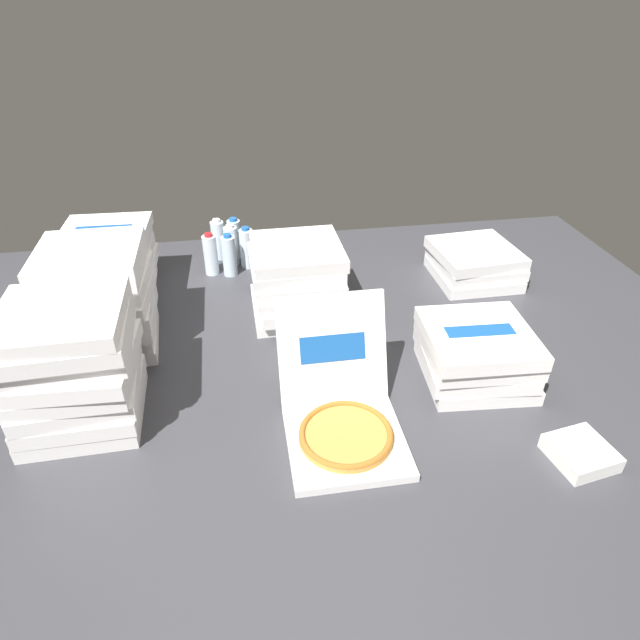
{
  "coord_description": "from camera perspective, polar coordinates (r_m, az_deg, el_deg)",
  "views": [
    {
      "loc": [
        -0.27,
        -1.56,
        1.24
      ],
      "look_at": [
        0.0,
        0.1,
        0.14
      ],
      "focal_mm": 30.62,
      "sensor_mm": 36.0,
      "label": 1
    }
  ],
  "objects": [
    {
      "name": "pizza_stack_center_far",
      "position": [
        2.57,
        -21.14,
        5.76
      ],
      "size": [
        0.39,
        0.38,
        0.31
      ],
      "color": "white",
      "rests_on": "ground_plane"
    },
    {
      "name": "pizza_stack_center_near",
      "position": [
        1.98,
        15.98,
        -3.39
      ],
      "size": [
        0.4,
        0.4,
        0.21
      ],
      "color": "white",
      "rests_on": "ground_plane"
    },
    {
      "name": "pizza_stack_right_mid",
      "position": [
        1.84,
        -24.3,
        -4.43
      ],
      "size": [
        0.38,
        0.39,
        0.41
      ],
      "color": "white",
      "rests_on": "ground_plane"
    },
    {
      "name": "water_bottle_2",
      "position": [
        2.67,
        -7.66,
        7.45
      ],
      "size": [
        0.07,
        0.07,
        0.21
      ],
      "color": "white",
      "rests_on": "ground_plane"
    },
    {
      "name": "open_pizza_box",
      "position": [
        1.72,
        2.33,
        -9.26
      ],
      "size": [
        0.36,
        0.5,
        0.36
      ],
      "color": "white",
      "rests_on": "ground_plane"
    },
    {
      "name": "water_bottle_1",
      "position": [
        2.63,
        -11.36,
        6.71
      ],
      "size": [
        0.07,
        0.07,
        0.21
      ],
      "color": "white",
      "rests_on": "ground_plane"
    },
    {
      "name": "pizza_stack_right_far",
      "position": [
        2.65,
        15.83,
        5.74
      ],
      "size": [
        0.38,
        0.38,
        0.15
      ],
      "color": "white",
      "rests_on": "ground_plane"
    },
    {
      "name": "water_bottle_3",
      "position": [
        2.78,
        -8.91,
        8.41
      ],
      "size": [
        0.07,
        0.07,
        0.21
      ],
      "color": "silver",
      "rests_on": "ground_plane"
    },
    {
      "name": "napkin_pile",
      "position": [
        1.83,
        25.58,
        -12.43
      ],
      "size": [
        0.19,
        0.19,
        0.05
      ],
      "primitive_type": "cube",
      "rotation": [
        0.0,
        0.0,
        0.16
      ],
      "color": "white",
      "rests_on": "ground_plane"
    },
    {
      "name": "water_bottle_4",
      "position": [
        2.61,
        -9.47,
        6.65
      ],
      "size": [
        0.07,
        0.07,
        0.21
      ],
      "color": "silver",
      "rests_on": "ground_plane"
    },
    {
      "name": "water_bottle_0",
      "position": [
        2.7,
        -9.24,
        7.69
      ],
      "size": [
        0.07,
        0.07,
        0.21
      ],
      "color": "white",
      "rests_on": "ground_plane"
    },
    {
      "name": "water_bottle_5",
      "position": [
        2.78,
        -10.58,
        8.25
      ],
      "size": [
        0.07,
        0.07,
        0.21
      ],
      "color": "white",
      "rests_on": "ground_plane"
    },
    {
      "name": "ground_plane",
      "position": [
        2.02,
        0.44,
        -5.1
      ],
      "size": [
        3.2,
        2.4,
        0.02
      ],
      "primitive_type": "cube",
      "color": "#38383D"
    },
    {
      "name": "pizza_stack_right_near",
      "position": [
        2.17,
        -21.97,
        2.02
      ],
      "size": [
        0.38,
        0.39,
        0.41
      ],
      "color": "white",
      "rests_on": "ground_plane"
    },
    {
      "name": "pizza_stack_left_far",
      "position": [
        2.25,
        -2.36,
        4.18
      ],
      "size": [
        0.39,
        0.39,
        0.31
      ],
      "color": "white",
      "rests_on": "ground_plane"
    }
  ]
}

